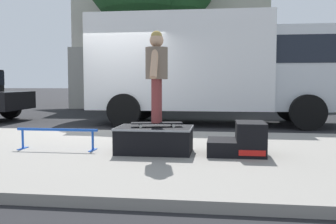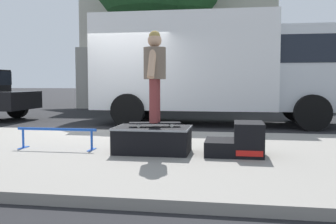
{
  "view_description": "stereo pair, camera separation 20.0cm",
  "coord_description": "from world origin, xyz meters",
  "px_view_note": "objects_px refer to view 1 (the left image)",
  "views": [
    {
      "loc": [
        2.67,
        -8.93,
        1.19
      ],
      "look_at": [
        1.75,
        -2.14,
        0.67
      ],
      "focal_mm": 41.29,
      "sensor_mm": 36.0,
      "label": 1
    },
    {
      "loc": [
        2.87,
        -8.9,
        1.19
      ],
      "look_at": [
        1.75,
        -2.14,
        0.67
      ],
      "focal_mm": 41.29,
      "sensor_mm": 36.0,
      "label": 2
    }
  ],
  "objects_px": {
    "kicker_ramp": "(241,141)",
    "grind_rail": "(57,134)",
    "skate_box": "(155,139)",
    "box_truck": "(215,65)",
    "skateboard": "(157,123)",
    "skater_kid": "(157,69)"
  },
  "relations": [
    {
      "from": "kicker_ramp",
      "to": "grind_rail",
      "type": "height_order",
      "value": "kicker_ramp"
    },
    {
      "from": "skate_box",
      "to": "kicker_ramp",
      "type": "distance_m",
      "value": 1.31
    },
    {
      "from": "kicker_ramp",
      "to": "grind_rail",
      "type": "distance_m",
      "value": 2.9
    },
    {
      "from": "kicker_ramp",
      "to": "box_truck",
      "type": "bearing_deg",
      "value": 95.09
    },
    {
      "from": "skate_box",
      "to": "kicker_ramp",
      "type": "relative_size",
      "value": 1.36
    },
    {
      "from": "box_truck",
      "to": "grind_rail",
      "type": "bearing_deg",
      "value": -114.5
    },
    {
      "from": "skateboard",
      "to": "kicker_ramp",
      "type": "bearing_deg",
      "value": -0.34
    },
    {
      "from": "skate_box",
      "to": "skateboard",
      "type": "bearing_deg",
      "value": 12.37
    },
    {
      "from": "kicker_ramp",
      "to": "skater_kid",
      "type": "xyz_separation_m",
      "value": [
        -1.28,
        0.01,
        1.08
      ]
    },
    {
      "from": "skate_box",
      "to": "skater_kid",
      "type": "xyz_separation_m",
      "value": [
        0.03,
        0.01,
        1.07
      ]
    },
    {
      "from": "grind_rail",
      "to": "skateboard",
      "type": "bearing_deg",
      "value": -1.31
    },
    {
      "from": "kicker_ramp",
      "to": "skateboard",
      "type": "distance_m",
      "value": 1.3
    },
    {
      "from": "skate_box",
      "to": "skateboard",
      "type": "relative_size",
      "value": 1.42
    },
    {
      "from": "kicker_ramp",
      "to": "grind_rail",
      "type": "xyz_separation_m",
      "value": [
        -2.9,
        0.04,
        0.05
      ]
    },
    {
      "from": "skateboard",
      "to": "box_truck",
      "type": "xyz_separation_m",
      "value": [
        0.8,
        5.35,
        1.13
      ]
    },
    {
      "from": "kicker_ramp",
      "to": "skater_kid",
      "type": "relative_size",
      "value": 0.61
    },
    {
      "from": "skateboard",
      "to": "skater_kid",
      "type": "height_order",
      "value": "skater_kid"
    },
    {
      "from": "box_truck",
      "to": "skateboard",
      "type": "bearing_deg",
      "value": -98.51
    },
    {
      "from": "skater_kid",
      "to": "skate_box",
      "type": "bearing_deg",
      "value": -167.63
    },
    {
      "from": "grind_rail",
      "to": "box_truck",
      "type": "height_order",
      "value": "box_truck"
    },
    {
      "from": "skate_box",
      "to": "grind_rail",
      "type": "bearing_deg",
      "value": 178.4
    },
    {
      "from": "skate_box",
      "to": "grind_rail",
      "type": "xyz_separation_m",
      "value": [
        -1.59,
        0.04,
        0.04
      ]
    }
  ]
}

